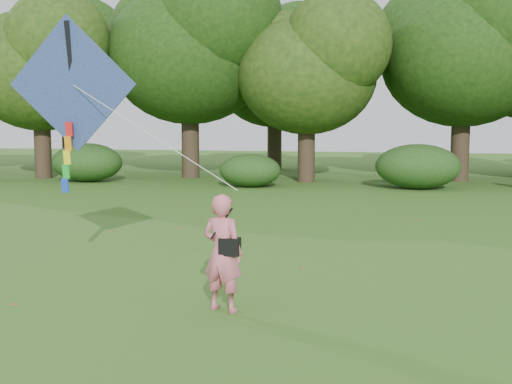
# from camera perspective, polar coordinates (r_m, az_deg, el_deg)

# --- Properties ---
(ground) EXTENTS (100.00, 100.00, 0.00)m
(ground) POSITION_cam_1_polar(r_m,az_deg,el_deg) (10.26, -0.95, -9.60)
(ground) COLOR #265114
(ground) RESTS_ON ground
(man_kite_flyer) EXTENTS (0.72, 0.57, 1.76)m
(man_kite_flyer) POSITION_cam_1_polar(r_m,az_deg,el_deg) (9.53, -2.99, -5.41)
(man_kite_flyer) COLOR #D36376
(man_kite_flyer) RESTS_ON ground
(crossbody_bag) EXTENTS (0.43, 0.20, 0.70)m
(crossbody_bag) POSITION_cam_1_polar(r_m,az_deg,el_deg) (9.45, -2.36, -4.80)
(crossbody_bag) COLOR black
(crossbody_bag) RESTS_ON ground
(flying_kite) EXTENTS (4.77, 2.06, 3.19)m
(flying_kite) POSITION_cam_1_polar(r_m,az_deg,el_deg) (12.18, -16.01, 8.96)
(flying_kite) COLOR #224396
(flying_kite) RESTS_ON ground
(tree_line) EXTENTS (54.70, 15.30, 9.48)m
(tree_line) POSITION_cam_1_polar(r_m,az_deg,el_deg) (32.59, 11.84, 11.09)
(tree_line) COLOR #3A2D1E
(tree_line) RESTS_ON ground
(shrub_band) EXTENTS (39.15, 3.22, 1.88)m
(shrub_band) POSITION_cam_1_polar(r_m,az_deg,el_deg) (27.43, 6.40, 2.18)
(shrub_band) COLOR #264919
(shrub_band) RESTS_ON ground
(fallen_leaves) EXTENTS (11.15, 12.88, 0.01)m
(fallen_leaves) POSITION_cam_1_polar(r_m,az_deg,el_deg) (14.09, 2.20, -5.20)
(fallen_leaves) COLOR brown
(fallen_leaves) RESTS_ON ground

